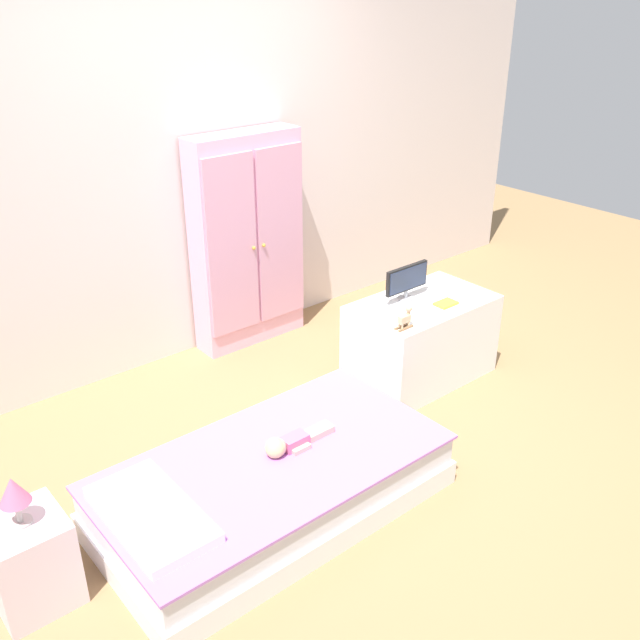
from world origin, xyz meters
The scene contains 12 objects.
ground_plane centered at (0.00, 0.00, -0.01)m, with size 10.00×10.00×0.02m, color #99754C.
back_wall centered at (0.00, 1.57, 1.35)m, with size 6.40×0.05×2.70m, color silver.
bed centered at (-0.60, -0.12, 0.14)m, with size 1.64×0.87×0.29m.
pillow centered at (-1.22, -0.12, 0.31)m, with size 0.32×0.62×0.05m, color white.
doll centered at (-0.50, -0.11, 0.32)m, with size 0.39×0.13×0.10m.
nightstand centered at (-1.68, 0.06, 0.20)m, with size 0.31×0.31×0.40m, color silver.
table_lamp centered at (-1.68, 0.06, 0.55)m, with size 0.12×0.12×0.22m.
wardrobe centered at (0.34, 1.41, 0.72)m, with size 0.77×0.26×1.44m.
tv_stand centered at (0.85, 0.29, 0.26)m, with size 0.89×0.53×0.53m, color white.
tv_monitor centered at (0.79, 0.38, 0.66)m, with size 0.33×0.10×0.22m.
rocking_horse_toy centered at (0.50, 0.11, 0.59)m, with size 0.11×0.04×0.13m.
book_yellow centered at (0.92, 0.17, 0.54)m, with size 0.14×0.09×0.02m, color gold.
Camera 1 is at (-2.14, -2.30, 2.32)m, focal length 39.54 mm.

